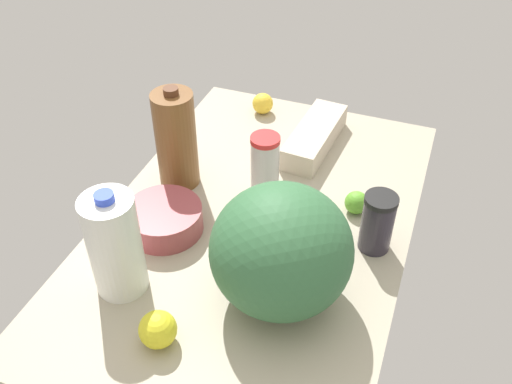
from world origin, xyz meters
TOP-DOWN VIEW (x-y plane):
  - countertop at (0.00, 0.00)cm, footprint 120.00×76.00cm
  - milk_jug at (29.96, -21.02)cm, footprint 11.58×11.58cm
  - watermelon at (20.67, 13.25)cm, footprint 30.12×30.12cm
  - tumbler_cup at (-12.88, -2.27)cm, footprint 7.80×7.80cm
  - egg_carton at (-37.54, 4.57)cm, footprint 31.68×12.43cm
  - chocolate_milk_jug at (-8.60, -25.63)cm, footprint 10.92×10.92cm
  - shaker_bottle at (-1.91, 29.75)cm, footprint 7.91×7.91cm
  - mixing_bowl at (10.25, -20.49)cm, footprint 19.13×19.13cm
  - lime_beside_bowl at (-12.90, 22.78)cm, footprint 6.03×6.03cm
  - lemon_near_front at (-50.14, -16.31)cm, footprint 6.70×6.70cm
  - lemon_far_back at (40.83, -6.00)cm, footprint 7.91×7.91cm

SIDE VIEW (x-z plane):
  - countertop at x=0.00cm, z-range 0.00..3.00cm
  - lime_beside_bowl at x=-12.90cm, z-range 3.00..9.03cm
  - mixing_bowl at x=10.25cm, z-range 3.00..9.67cm
  - lemon_near_front at x=-50.14cm, z-range 3.00..9.70cm
  - egg_carton at x=-37.54cm, z-range 3.00..9.88cm
  - lemon_far_back at x=40.83cm, z-range 3.00..10.91cm
  - shaker_bottle at x=-1.91cm, z-range 3.04..18.55cm
  - tumbler_cup at x=-12.88cm, z-range 3.04..20.40cm
  - milk_jug at x=29.96cm, z-range 2.22..28.96cm
  - chocolate_milk_jug at x=-8.60cm, z-range 2.22..31.32cm
  - watermelon at x=20.67cm, z-range 3.00..31.38cm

